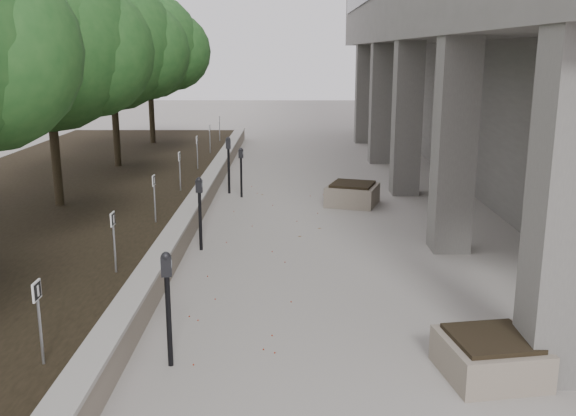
{
  "coord_description": "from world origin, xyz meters",
  "views": [
    {
      "loc": [
        0.35,
        -5.9,
        3.72
      ],
      "look_at": [
        0.31,
        5.09,
        1.04
      ],
      "focal_mm": 40.03,
      "sensor_mm": 36.0,
      "label": 1
    }
  ],
  "objects_px": {
    "parking_meter_4": "(241,173)",
    "planter_back": "(352,194)",
    "crabapple_tree_3": "(49,80)",
    "crabapple_tree_4": "(112,73)",
    "crabapple_tree_5": "(149,68)",
    "planter_front": "(490,356)",
    "parking_meter_2": "(168,310)",
    "parking_meter_3": "(200,214)",
    "parking_meter_5": "(229,165)"
  },
  "relations": [
    {
      "from": "parking_meter_4",
      "to": "planter_back",
      "type": "relative_size",
      "value": 1.12
    },
    {
      "from": "crabapple_tree_3",
      "to": "crabapple_tree_4",
      "type": "xyz_separation_m",
      "value": [
        0.0,
        5.0,
        0.0
      ]
    },
    {
      "from": "crabapple_tree_4",
      "to": "crabapple_tree_5",
      "type": "distance_m",
      "value": 5.0
    },
    {
      "from": "crabapple_tree_4",
      "to": "planter_front",
      "type": "distance_m",
      "value": 14.44
    },
    {
      "from": "parking_meter_2",
      "to": "parking_meter_3",
      "type": "relative_size",
      "value": 1.02
    },
    {
      "from": "parking_meter_3",
      "to": "crabapple_tree_5",
      "type": "bearing_deg",
      "value": 111.2
    },
    {
      "from": "parking_meter_3",
      "to": "parking_meter_5",
      "type": "bearing_deg",
      "value": 94.55
    },
    {
      "from": "parking_meter_5",
      "to": "crabapple_tree_5",
      "type": "bearing_deg",
      "value": 112.3
    },
    {
      "from": "parking_meter_5",
      "to": "parking_meter_3",
      "type": "bearing_deg",
      "value": -95.08
    },
    {
      "from": "parking_meter_5",
      "to": "planter_back",
      "type": "bearing_deg",
      "value": -26.26
    },
    {
      "from": "crabapple_tree_5",
      "to": "parking_meter_3",
      "type": "distance_m",
      "value": 12.78
    },
    {
      "from": "crabapple_tree_5",
      "to": "parking_meter_3",
      "type": "bearing_deg",
      "value": -74.16
    },
    {
      "from": "crabapple_tree_5",
      "to": "parking_meter_4",
      "type": "height_order",
      "value": "crabapple_tree_5"
    },
    {
      "from": "parking_meter_2",
      "to": "planter_front",
      "type": "distance_m",
      "value": 3.84
    },
    {
      "from": "parking_meter_2",
      "to": "planter_back",
      "type": "xyz_separation_m",
      "value": [
        3.0,
        8.48,
        -0.45
      ]
    },
    {
      "from": "planter_front",
      "to": "crabapple_tree_5",
      "type": "bearing_deg",
      "value": 113.79
    },
    {
      "from": "crabapple_tree_3",
      "to": "parking_meter_4",
      "type": "relative_size",
      "value": 4.14
    },
    {
      "from": "crabapple_tree_4",
      "to": "parking_meter_3",
      "type": "xyz_separation_m",
      "value": [
        3.43,
        -7.08,
        -2.4
      ]
    },
    {
      "from": "crabapple_tree_3",
      "to": "parking_meter_4",
      "type": "xyz_separation_m",
      "value": [
        3.87,
        2.53,
        -2.46
      ]
    },
    {
      "from": "crabapple_tree_3",
      "to": "crabapple_tree_5",
      "type": "relative_size",
      "value": 1.0
    },
    {
      "from": "crabapple_tree_4",
      "to": "parking_meter_4",
      "type": "distance_m",
      "value": 5.21
    },
    {
      "from": "crabapple_tree_5",
      "to": "planter_back",
      "type": "distance_m",
      "value": 11.03
    },
    {
      "from": "crabapple_tree_4",
      "to": "parking_meter_5",
      "type": "relative_size",
      "value": 3.56
    },
    {
      "from": "parking_meter_3",
      "to": "planter_back",
      "type": "xyz_separation_m",
      "value": [
        3.27,
        3.79,
        -0.44
      ]
    },
    {
      "from": "crabapple_tree_4",
      "to": "crabapple_tree_3",
      "type": "bearing_deg",
      "value": -90.0
    },
    {
      "from": "parking_meter_3",
      "to": "planter_front",
      "type": "relative_size",
      "value": 1.33
    },
    {
      "from": "parking_meter_2",
      "to": "parking_meter_5",
      "type": "bearing_deg",
      "value": 83.9
    },
    {
      "from": "parking_meter_5",
      "to": "parking_meter_4",
      "type": "bearing_deg",
      "value": -56.72
    },
    {
      "from": "parking_meter_2",
      "to": "planter_back",
      "type": "height_order",
      "value": "parking_meter_2"
    },
    {
      "from": "crabapple_tree_3",
      "to": "parking_meter_3",
      "type": "xyz_separation_m",
      "value": [
        3.43,
        -2.08,
        -2.4
      ]
    },
    {
      "from": "parking_meter_3",
      "to": "parking_meter_5",
      "type": "height_order",
      "value": "parking_meter_5"
    },
    {
      "from": "parking_meter_5",
      "to": "planter_back",
      "type": "relative_size",
      "value": 1.3
    },
    {
      "from": "crabapple_tree_5",
      "to": "parking_meter_2",
      "type": "xyz_separation_m",
      "value": [
        3.69,
        -16.76,
        -2.39
      ]
    },
    {
      "from": "crabapple_tree_4",
      "to": "parking_meter_5",
      "type": "distance_m",
      "value": 4.67
    },
    {
      "from": "crabapple_tree_4",
      "to": "planter_front",
      "type": "height_order",
      "value": "crabapple_tree_4"
    },
    {
      "from": "parking_meter_5",
      "to": "planter_back",
      "type": "height_order",
      "value": "parking_meter_5"
    },
    {
      "from": "parking_meter_3",
      "to": "planter_back",
      "type": "relative_size",
      "value": 1.22
    },
    {
      "from": "parking_meter_3",
      "to": "planter_front",
      "type": "height_order",
      "value": "parking_meter_3"
    },
    {
      "from": "crabapple_tree_3",
      "to": "parking_meter_5",
      "type": "xyz_separation_m",
      "value": [
        3.5,
        3.0,
        -2.36
      ]
    },
    {
      "from": "parking_meter_5",
      "to": "planter_front",
      "type": "height_order",
      "value": "parking_meter_5"
    },
    {
      "from": "crabapple_tree_5",
      "to": "parking_meter_3",
      "type": "xyz_separation_m",
      "value": [
        3.43,
        -12.08,
        -2.4
      ]
    },
    {
      "from": "crabapple_tree_3",
      "to": "parking_meter_5",
      "type": "distance_m",
      "value": 5.18
    },
    {
      "from": "crabapple_tree_3",
      "to": "crabapple_tree_5",
      "type": "bearing_deg",
      "value": 90.0
    },
    {
      "from": "crabapple_tree_5",
      "to": "planter_back",
      "type": "bearing_deg",
      "value": -51.07
    },
    {
      "from": "crabapple_tree_3",
      "to": "planter_front",
      "type": "bearing_deg",
      "value": -43.05
    },
    {
      "from": "planter_back",
      "to": "crabapple_tree_3",
      "type": "bearing_deg",
      "value": -165.64
    },
    {
      "from": "planter_front",
      "to": "crabapple_tree_4",
      "type": "bearing_deg",
      "value": 121.98
    },
    {
      "from": "parking_meter_2",
      "to": "parking_meter_4",
      "type": "height_order",
      "value": "parking_meter_2"
    },
    {
      "from": "parking_meter_4",
      "to": "crabapple_tree_5",
      "type": "bearing_deg",
      "value": 130.61
    },
    {
      "from": "crabapple_tree_5",
      "to": "planter_back",
      "type": "xyz_separation_m",
      "value": [
        6.69,
        -8.29,
        -2.85
      ]
    }
  ]
}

